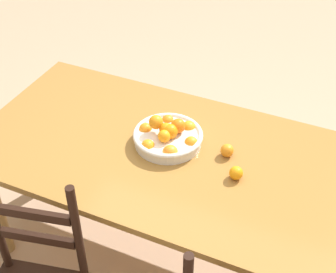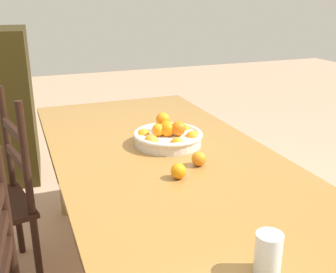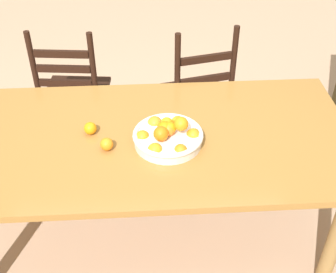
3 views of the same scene
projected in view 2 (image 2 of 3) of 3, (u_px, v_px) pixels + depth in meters
The scene contains 5 objects.
dining_table at pixel (163, 170), 1.90m from camera, with size 2.02×0.98×0.73m.
fruit_bowl at pixel (168, 136), 1.96m from camera, with size 0.34×0.34×0.14m.
orange_loose_0 at pixel (178, 171), 1.60m from camera, with size 0.06×0.06×0.06m, color orange.
orange_loose_1 at pixel (199, 159), 1.72m from camera, with size 0.06×0.06×0.06m, color orange.
drinking_glass at pixel (268, 253), 1.05m from camera, with size 0.07×0.07×0.11m, color silver.
Camera 2 is at (-1.64, 0.60, 1.42)m, focal length 43.43 mm.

